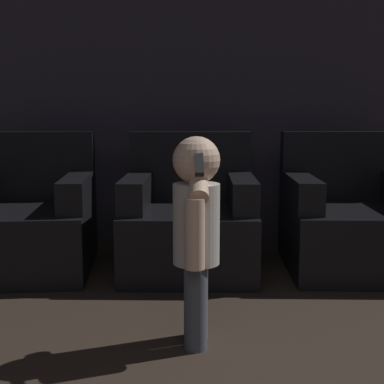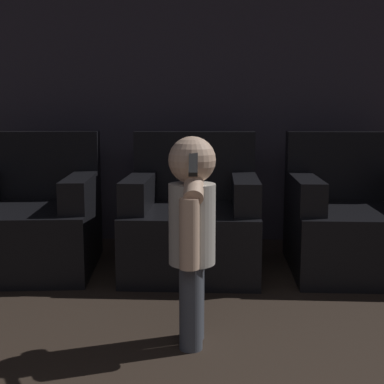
# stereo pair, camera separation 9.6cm
# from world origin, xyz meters

# --- Properties ---
(wall_back) EXTENTS (8.40, 0.05, 2.60)m
(wall_back) POSITION_xyz_m (0.00, 4.50, 1.30)
(wall_back) COLOR #3D3842
(wall_back) RESTS_ON ground_plane
(armchair_left) EXTENTS (0.90, 0.94, 0.90)m
(armchair_left) POSITION_xyz_m (-1.29, 3.67, 0.31)
(armchair_left) COLOR black
(armchair_left) RESTS_ON ground_plane
(armchair_middle) EXTENTS (0.87, 0.91, 0.90)m
(armchair_middle) POSITION_xyz_m (-0.22, 3.67, 0.31)
(armchair_middle) COLOR black
(armchair_middle) RESTS_ON ground_plane
(armchair_right) EXTENTS (0.87, 0.91, 0.90)m
(armchair_right) POSITION_xyz_m (0.85, 3.67, 0.31)
(armchair_right) COLOR black
(armchair_right) RESTS_ON ground_plane
(person_toddler) EXTENTS (0.21, 0.36, 0.93)m
(person_toddler) POSITION_xyz_m (-0.19, 2.50, 0.55)
(person_toddler) COLOR #474C56
(person_toddler) RESTS_ON ground_plane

